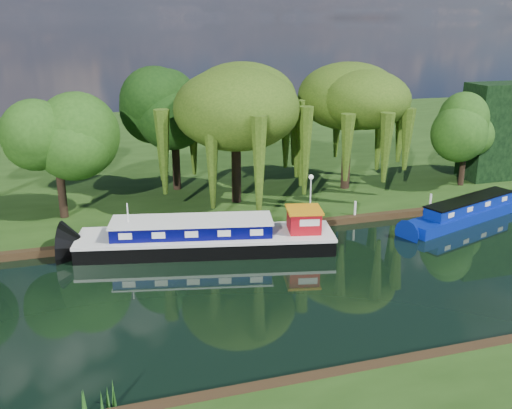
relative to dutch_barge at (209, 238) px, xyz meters
name	(u,v)px	position (x,y,z in m)	size (l,w,h in m)	color
ground	(373,276)	(7.87, -6.23, -0.81)	(120.00, 120.00, 0.00)	black
far_bank	(225,146)	(7.87, 27.77, -0.58)	(120.00, 52.00, 0.45)	#1A360E
dutch_barge	(209,238)	(0.00, 0.00, 0.00)	(15.81, 6.59, 3.25)	black
narrowboat	(469,211)	(18.64, 0.11, -0.20)	(11.67, 5.56, 1.70)	navy
red_dinghy	(208,244)	(0.17, 0.96, -0.81)	(2.38, 3.33, 0.69)	#9E0B14
willow_left	(236,108)	(3.78, 7.54, 6.62)	(8.02, 8.02, 9.61)	black
willow_right	(349,107)	(13.08, 8.48, 6.15)	(7.32, 7.32, 8.92)	black
tree_far_left	(56,138)	(-8.50, 7.61, 5.18)	(5.02, 5.02, 8.09)	black
tree_far_mid	(174,113)	(0.06, 12.08, 5.72)	(5.39, 5.39, 8.81)	black
tree_far_right	(467,131)	(22.55, 6.48, 4.13)	(3.97, 3.97, 6.49)	black
conifer_hedge	(500,131)	(26.87, 7.77, 3.64)	(6.00, 3.00, 8.00)	black
lamppost	(311,183)	(8.37, 4.27, 1.61)	(0.36, 0.36, 2.56)	silver
mooring_posts	(308,213)	(7.37, 2.17, 0.14)	(19.16, 0.16, 1.00)	silver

